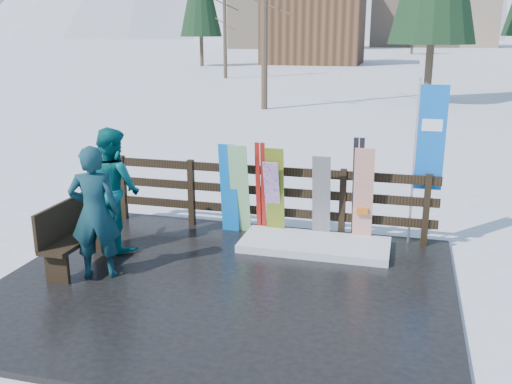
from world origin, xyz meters
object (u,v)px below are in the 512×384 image
(snowboard_0, at_px, (229,189))
(snowboard_2, at_px, (275,193))
(rental_flag, at_px, (427,144))
(person_front, at_px, (95,213))
(snowboard_1, at_px, (240,189))
(snowboard_4, at_px, (321,198))
(bench, at_px, (75,231))
(snowboard_3, at_px, (272,199))
(snowboard_5, at_px, (363,197))
(person_back, at_px, (113,189))

(snowboard_0, xyz_separation_m, snowboard_2, (0.78, -0.00, -0.01))
(rental_flag, height_order, person_front, rental_flag)
(snowboard_1, xyz_separation_m, snowboard_4, (1.35, 0.00, -0.05))
(snowboard_2, height_order, rental_flag, rental_flag)
(person_front, bearing_deg, snowboard_4, -160.79)
(bench, xyz_separation_m, snowboard_3, (2.43, 1.91, 0.13))
(snowboard_4, xyz_separation_m, person_front, (-2.73, -2.17, 0.21))
(snowboard_3, bearing_deg, snowboard_5, 0.00)
(snowboard_3, height_order, rental_flag, rental_flag)
(snowboard_2, distance_m, snowboard_5, 1.41)
(snowboard_5, bearing_deg, person_front, -147.36)
(snowboard_2, distance_m, snowboard_3, 0.11)
(snowboard_4, distance_m, snowboard_5, 0.66)
(bench, bearing_deg, snowboard_3, 38.20)
(bench, distance_m, person_back, 0.94)
(snowboard_1, distance_m, person_front, 2.57)
(snowboard_1, bearing_deg, person_front, -122.52)
(snowboard_0, xyz_separation_m, person_back, (-1.50, -1.10, 0.18))
(bench, relative_size, snowboard_2, 1.00)
(snowboard_4, height_order, snowboard_5, snowboard_5)
(bench, xyz_separation_m, snowboard_4, (3.22, 1.91, 0.19))
(snowboard_4, bearing_deg, rental_flag, 9.91)
(snowboard_1, distance_m, snowboard_5, 2.00)
(snowboard_0, bearing_deg, snowboard_1, -0.00)
(rental_flag, bearing_deg, person_front, -150.33)
(snowboard_0, bearing_deg, snowboard_3, -0.00)
(snowboard_1, height_order, rental_flag, rental_flag)
(snowboard_0, height_order, snowboard_2, snowboard_0)
(snowboard_1, height_order, snowboard_3, snowboard_1)
(snowboard_2, distance_m, rental_flag, 2.47)
(snowboard_5, xyz_separation_m, rental_flag, (0.89, 0.27, 0.82))
(snowboard_2, xyz_separation_m, rental_flag, (2.30, 0.27, 0.86))
(bench, distance_m, snowboard_2, 3.13)
(snowboard_3, bearing_deg, snowboard_0, 180.00)
(person_back, bearing_deg, rental_flag, -134.00)
(snowboard_1, height_order, person_front, person_front)
(snowboard_5, bearing_deg, snowboard_4, 180.00)
(snowboard_5, distance_m, person_back, 3.85)
(person_front, relative_size, person_back, 0.97)
(bench, distance_m, snowboard_3, 3.09)
(snowboard_0, height_order, snowboard_4, snowboard_0)
(snowboard_0, xyz_separation_m, snowboard_3, (0.74, -0.00, -0.12))
(snowboard_4, bearing_deg, snowboard_2, -180.00)
(snowboard_1, height_order, snowboard_5, snowboard_5)
(snowboard_1, distance_m, snowboard_2, 0.60)
(bench, bearing_deg, snowboard_5, 26.26)
(bench, bearing_deg, person_front, -27.43)
(snowboard_5, bearing_deg, snowboard_3, -180.00)
(bench, distance_m, snowboard_1, 2.69)
(person_back, bearing_deg, snowboard_5, -134.04)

